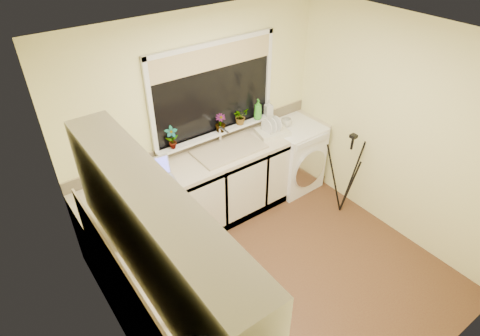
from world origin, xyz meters
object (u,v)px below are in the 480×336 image
Objects in this scene: kettle at (158,256)px; soap_bottle_clear at (269,108)px; steel_jar at (172,314)px; soap_bottle_green at (258,109)px; plant_d at (240,116)px; washing_machine at (293,156)px; microwave at (130,218)px; plant_a at (172,138)px; laptop at (158,175)px; dish_rack at (272,132)px; cup_back at (286,122)px; plant_c at (220,123)px; tripod at (346,175)px.

soap_bottle_clear reaches higher than kettle.
soap_bottle_green is at bearing 39.37° from steel_jar.
plant_d is 0.25m from soap_bottle_green.
washing_machine is 3.47× the size of soap_bottle_green.
plant_a reaches higher than microwave.
soap_bottle_clear is at bearing 16.24° from laptop.
dish_rack is at bearing -9.67° from plant_a.
kettle reaches higher than cup_back.
steel_jar reaches higher than dish_rack.
dish_rack is at bearing -62.13° from microwave.
kettle is at bearing -138.65° from plant_c.
soap_bottle_green is (2.02, 1.28, 0.17)m from kettle.
dish_rack is 1.74× the size of plant_c.
laptop is 2.63× the size of cup_back.
soap_bottle_green is at bearing -56.39° from microwave.
dish_rack is 1.89× the size of soap_bottle_clear.
kettle reaches higher than washing_machine.
kettle is at bearing -149.60° from soap_bottle_clear.
soap_bottle_green reaches higher than steel_jar.
plant_c is 1.08× the size of plant_d.
washing_machine is 1.01m from plant_d.
plant_d is 1.01× the size of soap_bottle_clear.
plant_a is 1.32× the size of plant_d.
soap_bottle_green is 0.45m from cup_back.
microwave is (0.15, 1.02, 0.08)m from steel_jar.
microwave is 2.45m from cup_back.
washing_machine is at bearing -45.52° from cup_back.
plant_a is (-1.74, 1.04, 0.63)m from tripod.
dish_rack is 2.73m from steel_jar.
soap_bottle_green is (2.16, 1.77, 0.23)m from steel_jar.
plant_a is at bearing 61.10° from steel_jar.
soap_bottle_clear is at bearing 77.03° from dish_rack.
cup_back is at bearing -5.90° from plant_a.
cup_back is at bearing 10.88° from laptop.
soap_bottle_green reaches higher than laptop.
kettle reaches higher than steel_jar.
washing_machine is at bearing 7.56° from dish_rack.
plant_d reaches higher than tripod.
steel_jar is (-2.60, -1.54, 0.50)m from washing_machine.
plant_c reaches higher than washing_machine.
plant_d reaches higher than soap_bottle_clear.
washing_machine is 6.94× the size of cup_back.
soap_bottle_green reaches higher than plant_d.
soap_bottle_clear is at bearing 140.66° from cup_back.
washing_machine is 1.23m from plant_c.
steel_jar is at bearing -106.41° from kettle.
laptop is at bearing 178.40° from washing_machine.
tripod reaches higher than washing_machine.
washing_machine is at bearing -14.12° from plant_c.
washing_machine is 3.39× the size of plant_a.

